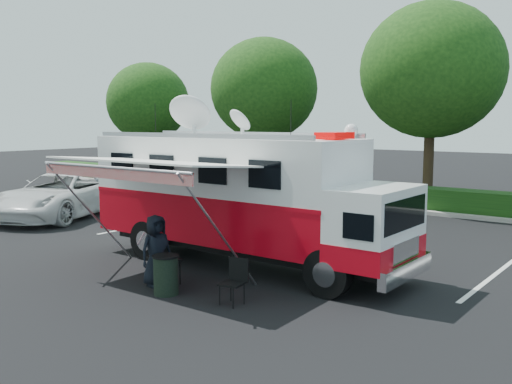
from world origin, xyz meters
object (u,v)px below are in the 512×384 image
Objects in this scene: command_truck at (242,196)px; trash_bin at (166,275)px; white_suv at (62,217)px; folding_table at (164,260)px.

command_truck reaches higher than trash_bin.
folding_table is at bearing -43.84° from white_suv.
white_suv is at bearing 156.71° from trash_bin.
white_suv is 11.62m from trash_bin.
trash_bin is (0.27, -3.00, -1.40)m from command_truck.
white_suv is 7.41× the size of folding_table.
folding_table is at bearing 138.55° from trash_bin.
white_suv is at bearing 157.99° from folding_table.
command_truck reaches higher than white_suv.
trash_bin reaches higher than folding_table.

